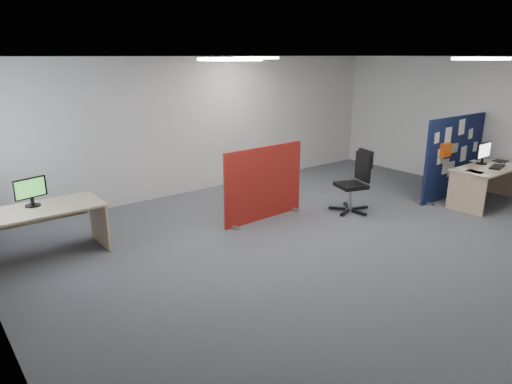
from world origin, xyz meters
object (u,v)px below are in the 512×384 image
navy_divider (454,157)px  monitor_second (31,191)px  office_chair (357,178)px  main_desk (488,175)px  red_divider (264,184)px  monitor_main (483,152)px  second_desk (41,219)px

navy_divider → monitor_second: bearing=163.9°
navy_divider → office_chair: 2.26m
main_desk → red_divider: bearing=153.3°
monitor_main → monitor_second: size_ratio=1.08×
main_desk → monitor_second: 7.81m
red_divider → second_desk: bearing=165.9°
navy_divider → monitor_second: 7.49m
monitor_second → office_chair: monitor_second is taller
second_desk → monitor_second: bearing=116.9°
monitor_main → second_desk: 7.72m
main_desk → monitor_main: monitor_main is taller
main_desk → second_desk: 7.72m
navy_divider → monitor_main: navy_divider is taller
monitor_main → monitor_second: 7.79m
office_chair → monitor_main: bearing=-7.1°
monitor_second → main_desk: bearing=-34.8°
red_divider → monitor_second: size_ratio=3.86×
main_desk → monitor_main: (0.05, 0.16, 0.40)m
navy_divider → monitor_second: navy_divider is taller
main_desk → red_divider: red_divider is taller
main_desk → office_chair: size_ratio=1.53×
main_desk → navy_divider: bearing=100.4°
office_chair → second_desk: bearing=-178.3°
red_divider → second_desk: (-3.41, 0.68, -0.07)m
main_desk → office_chair: bearing=151.9°
monitor_main → red_divider: 4.30m
navy_divider → monitor_main: 0.53m
main_desk → monitor_main: size_ratio=3.58×
navy_divider → office_chair: navy_divider is taller
monitor_main → second_desk: monitor_main is taller
navy_divider → second_desk: bearing=164.6°
main_desk → office_chair: office_chair is taller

